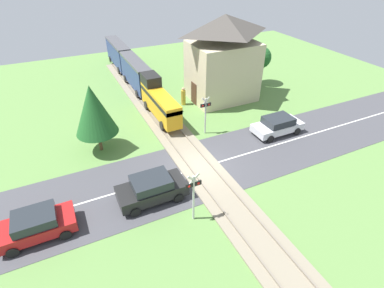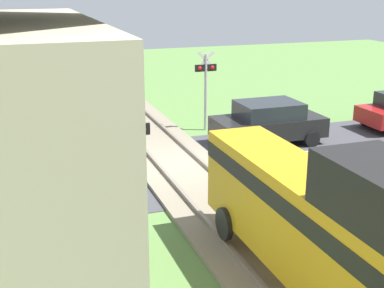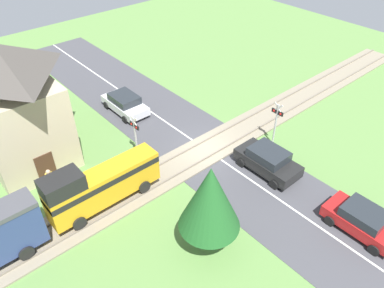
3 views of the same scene
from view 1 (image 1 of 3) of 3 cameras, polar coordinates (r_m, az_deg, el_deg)
ground_plane at (r=20.97m, az=1.58°, el=-4.56°), size 60.00×60.00×0.00m
road_surface at (r=20.96m, az=1.58°, el=-4.54°), size 48.00×6.40×0.02m
track_bed at (r=20.93m, az=1.58°, el=-4.41°), size 2.80×48.00×0.24m
train at (r=32.71m, az=-10.83°, el=13.32°), size 1.58×21.20×3.18m
car_near_crossing at (r=18.28m, az=-7.69°, el=-8.36°), size 4.12×2.07×1.60m
car_far_side at (r=25.36m, az=15.99°, el=3.51°), size 4.14×2.01×1.45m
car_behind_queue at (r=18.17m, az=-27.51°, el=-13.45°), size 3.85×2.01×1.49m
crossing_signal_west_approach at (r=16.09m, az=0.29°, el=-9.03°), size 0.90×0.18×3.24m
crossing_signal_east_approach at (r=23.77m, az=2.59°, el=6.36°), size 0.90×0.18×3.24m
station_building at (r=29.55m, az=5.91°, el=15.62°), size 6.55×5.09×7.96m
pedestrian_by_station at (r=29.09m, az=-1.66°, el=8.96°), size 0.43×0.43×1.75m
tree_by_station at (r=34.01m, az=12.88°, el=15.74°), size 2.31×2.31×4.11m
tree_roadside_hedge at (r=22.15m, az=-18.27°, el=6.20°), size 3.03×3.03×5.19m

